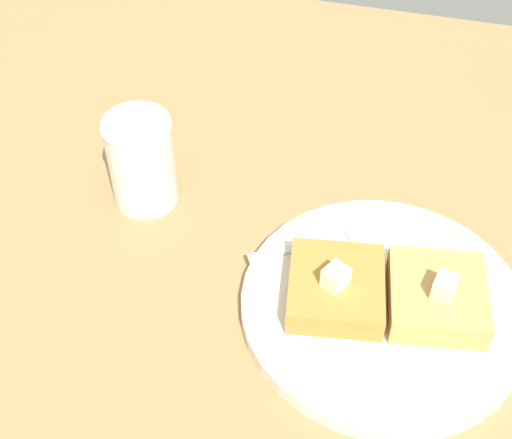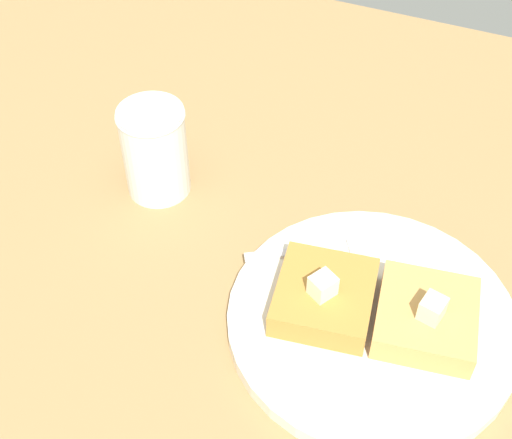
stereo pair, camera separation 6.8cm
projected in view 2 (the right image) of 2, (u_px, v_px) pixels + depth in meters
table_surface at (241, 380)px, 63.03cm from camera, size 126.29×126.29×2.67cm
plate at (372, 320)px, 64.77cm from camera, size 26.37×26.37×1.54cm
toast_slice_left at (324, 297)px, 64.09cm from camera, size 9.81×10.26×2.74cm
toast_slice_middle at (426, 317)px, 62.53cm from camera, size 9.81×10.26×2.74cm
butter_pat_primary at (323, 286)px, 61.89cm from camera, size 2.67×2.75×2.09cm
butter_pat_secondary at (432, 308)px, 60.22cm from camera, size 2.29×2.45×2.09cm
fork at (339, 249)px, 69.57cm from camera, size 14.50×9.38×0.36cm
syrup_jar at (155, 154)px, 74.56cm from camera, size 7.06×7.06×10.36cm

